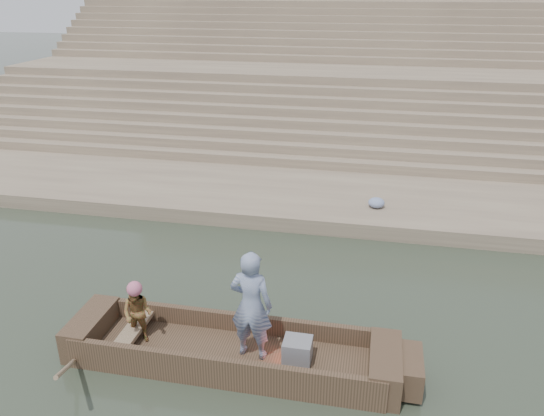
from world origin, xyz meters
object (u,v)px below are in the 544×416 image
(standing_man, at_px, (251,305))
(rowing_man, at_px, (137,313))
(television, at_px, (297,350))
(main_rowboat, at_px, (231,357))

(standing_man, distance_m, rowing_man, 2.04)
(rowing_man, xyz_separation_m, television, (2.75, 0.01, -0.35))
(standing_man, relative_size, television, 4.18)
(main_rowboat, bearing_deg, rowing_man, -179.62)
(main_rowboat, height_order, television, television)
(standing_man, bearing_deg, main_rowboat, 6.64)
(standing_man, height_order, rowing_man, standing_man)
(main_rowboat, relative_size, television, 10.87)
(main_rowboat, relative_size, rowing_man, 4.56)
(standing_man, xyz_separation_m, television, (0.76, -0.01, -0.76))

